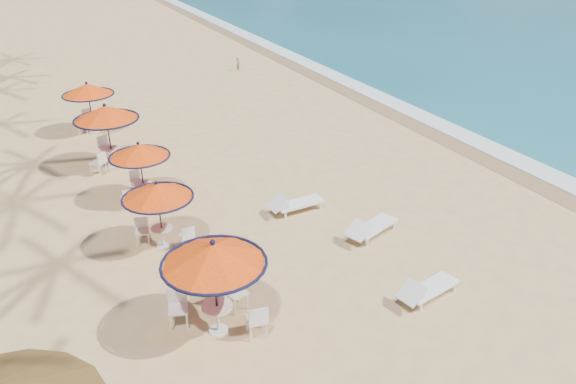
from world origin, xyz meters
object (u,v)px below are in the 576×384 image
station_3 (105,119)px  station_2 (138,156)px  station_0 (215,265)px  lounger_near (427,289)px  lounger_far (295,203)px  station_1 (158,197)px  station_4 (87,94)px  lounger_mid (371,227)px

station_3 → station_2: bearing=-83.0°
station_0 → lounger_near: size_ratio=1.29×
station_3 → lounger_far: station_3 is taller
station_1 → station_4: bearing=91.3°
station_0 → lounger_near: (5.09, -1.26, -1.52)m
lounger_mid → lounger_far: bearing=99.4°
station_4 → station_3: bearing=-89.7°
station_1 → lounger_mid: 6.30m
station_0 → lounger_mid: 6.05m
station_0 → lounger_far: 6.22m
station_1 → lounger_near: size_ratio=1.10×
station_4 → lounger_near: bearing=-71.1°
station_0 → lounger_far: bearing=45.8°
station_0 → station_1: (-0.19, 4.19, -0.20)m
station_3 → station_4: bearing=90.3°
lounger_far → station_3: bearing=123.5°
lounger_mid → station_2: bearing=115.6°
lounger_mid → lounger_far: size_ratio=1.07×
lounger_near → lounger_far: lounger_far is taller
station_4 → lounger_far: bearing=-66.3°
station_0 → lounger_far: (4.21, 4.32, -1.51)m
lounger_near → lounger_mid: size_ratio=0.94×
station_2 → station_3: station_3 is taller
station_1 → station_3: (-0.22, 6.55, 0.30)m
station_1 → station_2: 3.23m
station_2 → station_4: 7.47m
lounger_far → lounger_near: bearing=-83.3°
station_1 → lounger_mid: size_ratio=1.04×
station_2 → lounger_far: 5.37m
station_4 → station_0: bearing=-88.3°
station_3 → lounger_mid: size_ratio=1.23×
station_1 → station_3: station_3 is taller
station_0 → lounger_near: 5.46m
station_2 → lounger_near: bearing=-59.6°
station_0 → lounger_mid: bearing=19.1°
station_3 → station_1: bearing=-88.1°
lounger_near → station_2: bearing=109.6°
station_0 → station_1: 4.20m
station_2 → station_4: station_4 is taller
lounger_mid → lounger_far: 2.75m
station_0 → station_1: size_ratio=1.17×
lounger_near → station_4: bearing=98.1°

